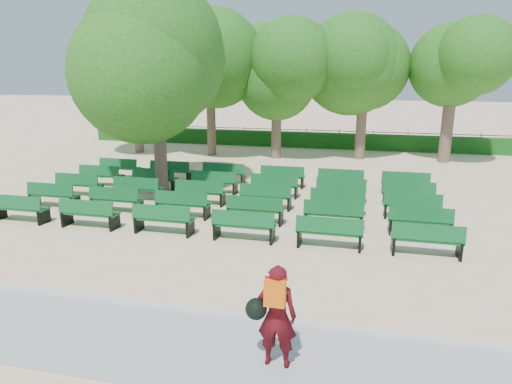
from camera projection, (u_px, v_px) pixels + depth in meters
The scene contains 9 objects.
ground at pixel (223, 214), 15.15m from camera, with size 120.00×120.00×0.00m, color beige.
paving at pixel (101, 335), 8.18m from camera, with size 30.00×2.20×0.06m, color #AAABA6.
curb at pixel (132, 303), 9.26m from camera, with size 30.00×0.12×0.10m, color silver.
hedge at pixel (290, 139), 28.19m from camera, with size 26.00×0.70×0.90m, color #185617.
fence at pixel (290, 145), 28.69m from camera, with size 26.00×0.10×1.02m, color black, non-canonical shape.
tree_line at pixel (278, 158), 24.55m from camera, with size 21.80×6.80×7.04m, color #2B6E1D, non-canonical shape.
bench_array at pixel (233, 204), 15.98m from camera, with size 1.79×0.61×1.12m.
tree_among at pixel (156, 64), 16.47m from camera, with size 5.49×5.49×7.31m.
person at pixel (275, 315), 7.11m from camera, with size 0.81×0.48×1.72m.
Camera 1 is at (4.36, -13.80, 4.65)m, focal length 32.00 mm.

